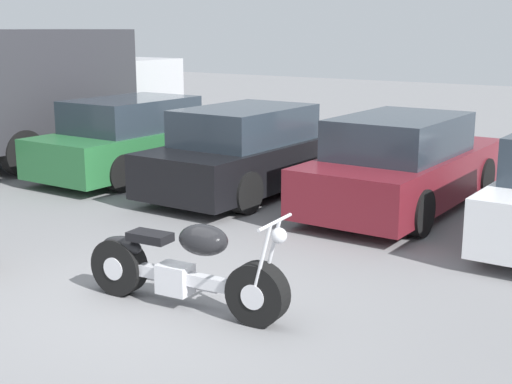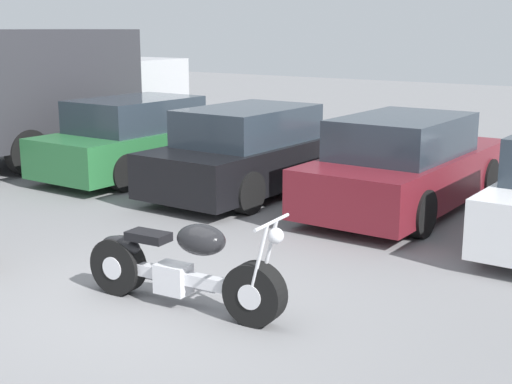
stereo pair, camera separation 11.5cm
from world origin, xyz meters
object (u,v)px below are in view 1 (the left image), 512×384
parked_car_black (252,152)px  delivery_truck (38,89)px  parked_car_green (139,139)px  parked_car_maroon (404,165)px  motorcycle (183,268)px

parked_car_black → delivery_truck: (-5.33, -0.06, 0.81)m
parked_car_green → delivery_truck: bearing=-178.5°
parked_car_maroon → delivery_truck: (-7.93, -0.40, 0.81)m
motorcycle → parked_car_black: 5.25m
motorcycle → delivery_truck: delivery_truck is taller
parked_car_green → motorcycle: bearing=-43.1°
parked_car_green → parked_car_black: size_ratio=1.00×
parked_car_green → delivery_truck: 2.85m
parked_car_black → delivery_truck: 5.39m
parked_car_black → parked_car_maroon: 2.62m
motorcycle → parked_car_maroon: 5.01m
parked_car_maroon → motorcycle: bearing=-92.3°
delivery_truck → parked_car_green: bearing=1.5°
parked_car_green → parked_car_maroon: same height
parked_car_black → delivery_truck: size_ratio=0.71×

